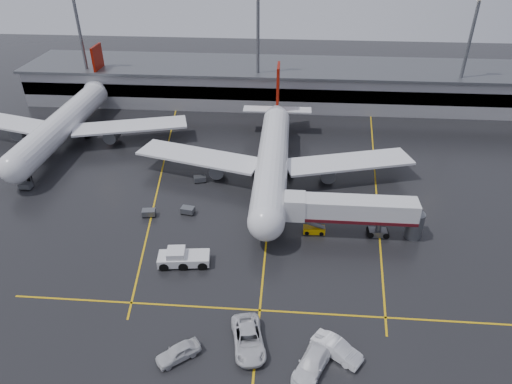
{
  "coord_description": "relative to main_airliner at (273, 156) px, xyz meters",
  "views": [
    {
      "loc": [
        2.56,
        -60.56,
        40.44
      ],
      "look_at": [
        -2.0,
        -2.0,
        4.0
      ],
      "focal_mm": 32.2,
      "sensor_mm": 36.0,
      "label": 1
    }
  ],
  "objects": [
    {
      "name": "service_van_d",
      "position": [
        -8.07,
        -39.02,
        -3.39
      ],
      "size": [
        4.96,
        4.47,
        1.63
      ],
      "primitive_type": "imported",
      "rotation": [
        0.0,
        0.0,
        -0.91
      ],
      "color": "silver",
      "rests_on": "ground"
    },
    {
      "name": "baggage_cart_c",
      "position": [
        -12.45,
        -2.66,
        -3.58
      ],
      "size": [
        2.29,
        1.83,
        1.12
      ],
      "color": "#595B60",
      "rests_on": "ground"
    },
    {
      "name": "apron_line_left",
      "position": [
        -20.0,
        0.3,
        -4.2
      ],
      "size": [
        9.99,
        69.35,
        0.02
      ],
      "primitive_type": "cube",
      "rotation": [
        0.0,
        0.0,
        0.14
      ],
      "color": "gold",
      "rests_on": "ground"
    },
    {
      "name": "belt_loader",
      "position": [
        6.83,
        -15.8,
        -3.72
      ],
      "size": [
        3.17,
        1.54,
        1.99
      ],
      "color": "#E0A607",
      "rests_on": "ground"
    },
    {
      "name": "baggage_cart_b",
      "position": [
        -18.39,
        -13.53,
        -3.58
      ],
      "size": [
        2.15,
        1.55,
        1.12
      ],
      "color": "#595B60",
      "rests_on": "ground"
    },
    {
      "name": "light_mast_left",
      "position": [
        -45.0,
        32.3,
        10.27
      ],
      "size": [
        3.0,
        1.2,
        25.45
      ],
      "color": "#595B60",
      "rests_on": "ground"
    },
    {
      "name": "apron_line_centre",
      "position": [
        0.0,
        -9.7,
        -4.2
      ],
      "size": [
        0.25,
        90.0,
        0.02
      ],
      "primitive_type": "cube",
      "color": "gold",
      "rests_on": "ground"
    },
    {
      "name": "baggage_cart_a",
      "position": [
        -12.56,
        -12.39,
        -3.58
      ],
      "size": [
        2.2,
        1.63,
        1.12
      ],
      "color": "#595B60",
      "rests_on": "ground"
    },
    {
      "name": "apron_line_stop",
      "position": [
        0.0,
        -31.7,
        -4.2
      ],
      "size": [
        60.0,
        0.25,
        0.02
      ],
      "primitive_type": "cube",
      "color": "gold",
      "rests_on": "ground"
    },
    {
      "name": "baggage_cart_d",
      "position": [
        -46.64,
        1.55,
        -3.58
      ],
      "size": [
        2.36,
        2.02,
        1.12
      ],
      "color": "#595B60",
      "rests_on": "ground"
    },
    {
      "name": "service_van_c",
      "position": [
        8.55,
        -37.34,
        -3.29
      ],
      "size": [
        5.65,
        4.79,
        1.83
      ],
      "primitive_type": "imported",
      "rotation": [
        0.0,
        0.0,
        0.96
      ],
      "color": "white",
      "rests_on": "ground"
    },
    {
      "name": "light_mast_right",
      "position": [
        40.0,
        32.3,
        10.27
      ],
      "size": [
        3.0,
        1.2,
        25.45
      ],
      "color": "#595B60",
      "rests_on": "ground"
    },
    {
      "name": "light_mast_mid",
      "position": [
        -5.0,
        32.3,
        10.27
      ],
      "size": [
        3.0,
        1.2,
        25.45
      ],
      "color": "#595B60",
      "rests_on": "ground"
    },
    {
      "name": "main_airliner",
      "position": [
        0.0,
        0.0,
        0.0
      ],
      "size": [
        48.8,
        45.6,
        14.1
      ],
      "color": "silver",
      "rests_on": "ground"
    },
    {
      "name": "jet_bridge",
      "position": [
        11.87,
        -15.7,
        -0.28
      ],
      "size": [
        19.9,
        3.4,
        6.05
      ],
      "color": "silver",
      "rests_on": "ground"
    },
    {
      "name": "service_van_b",
      "position": [
        5.94,
        -39.32,
        -3.31
      ],
      "size": [
        4.92,
        6.67,
        1.8
      ],
      "primitive_type": "imported",
      "rotation": [
        0.0,
        0.0,
        -0.44
      ],
      "color": "white",
      "rests_on": "ground"
    },
    {
      "name": "apron_line_right",
      "position": [
        18.0,
        0.3,
        -4.2
      ],
      "size": [
        7.57,
        69.64,
        0.02
      ],
      "primitive_type": "cube",
      "rotation": [
        0.0,
        0.0,
        -0.1
      ],
      "color": "gold",
      "rests_on": "ground"
    },
    {
      "name": "service_van_a",
      "position": [
        -0.88,
        -36.81,
        -3.25
      ],
      "size": [
        4.6,
        7.46,
        1.93
      ],
      "primitive_type": "imported",
      "rotation": [
        0.0,
        0.0,
        0.21
      ],
      "color": "silver",
      "rests_on": "ground"
    },
    {
      "name": "terminal",
      "position": [
        0.0,
        38.23,
        0.11
      ],
      "size": [
        122.0,
        19.0,
        8.6
      ],
      "color": "gray",
      "rests_on": "ground"
    },
    {
      "name": "ground",
      "position": [
        0.0,
        -9.7,
        -4.21
      ],
      "size": [
        220.0,
        220.0,
        0.0
      ],
      "primitive_type": "plane",
      "color": "black",
      "rests_on": "ground"
    },
    {
      "name": "pushback_tractor",
      "position": [
        -10.82,
        -24.15,
        -3.25
      ],
      "size": [
        7.03,
        3.6,
        2.42
      ],
      "color": "silver",
      "rests_on": "ground"
    },
    {
      "name": "baggage_cart_e",
      "position": [
        -41.32,
        -7.26,
        -3.58
      ],
      "size": [
        2.02,
        1.33,
        1.12
      ],
      "color": "#595B60",
      "rests_on": "ground"
    },
    {
      "name": "second_airliner",
      "position": [
        -42.0,
        12.0,
        0.0
      ],
      "size": [
        48.8,
        45.6,
        14.1
      ],
      "color": "silver",
      "rests_on": "ground"
    }
  ]
}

